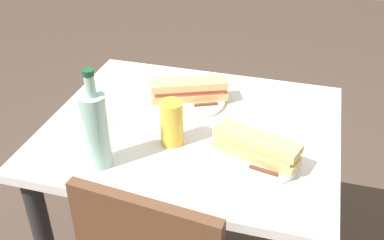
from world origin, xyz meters
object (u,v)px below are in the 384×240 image
at_px(baguette_sandwich_near, 256,146).
at_px(knife_near, 250,167).
at_px(dining_table, 192,161).
at_px(water_bottle, 96,129).
at_px(baguette_sandwich_far, 189,90).
at_px(plate_near, 255,158).
at_px(knife_far, 195,105).
at_px(plate_far, 189,100).
at_px(beer_glass, 172,123).

bearing_deg(baguette_sandwich_near, knife_near, 83.92).
height_order(dining_table, water_bottle, water_bottle).
xyz_separation_m(dining_table, baguette_sandwich_far, (0.05, -0.14, 0.19)).
relative_size(plate_near, water_bottle, 0.84).
height_order(knife_near, knife_far, same).
xyz_separation_m(knife_near, baguette_sandwich_far, (0.26, -0.32, 0.03)).
height_order(dining_table, plate_far, plate_far).
relative_size(dining_table, beer_glass, 6.56).
distance_m(plate_far, beer_glass, 0.25).
bearing_deg(knife_near, water_bottle, 10.71).
xyz_separation_m(plate_far, baguette_sandwich_far, (0.00, -0.00, 0.04)).
distance_m(dining_table, water_bottle, 0.42).
height_order(knife_near, plate_far, knife_near).
bearing_deg(water_bottle, knife_far, -117.04).
xyz_separation_m(baguette_sandwich_near, baguette_sandwich_far, (0.27, -0.26, 0.00)).
distance_m(baguette_sandwich_near, plate_far, 0.38).
distance_m(baguette_sandwich_near, knife_far, 0.32).
bearing_deg(water_bottle, baguette_sandwich_far, -110.26).
bearing_deg(knife_far, baguette_sandwich_near, 137.81).
distance_m(knife_near, beer_glass, 0.26).
distance_m(plate_near, baguette_sandwich_far, 0.38).
xyz_separation_m(plate_near, knife_near, (0.01, 0.06, 0.01)).
distance_m(plate_near, knife_near, 0.06).
height_order(dining_table, baguette_sandwich_far, baguette_sandwich_far).
distance_m(dining_table, knife_far, 0.19).
relative_size(knife_near, baguette_sandwich_far, 0.67).
distance_m(dining_table, plate_near, 0.30).
height_order(baguette_sandwich_far, water_bottle, water_bottle).
height_order(plate_far, knife_far, knife_far).
distance_m(knife_near, water_bottle, 0.43).
distance_m(knife_near, plate_far, 0.41).
height_order(knife_far, beer_glass, beer_glass).
bearing_deg(dining_table, beer_glass, 73.07).
distance_m(baguette_sandwich_near, beer_glass, 0.26).
xyz_separation_m(plate_near, plate_far, (0.27, -0.26, 0.00)).
distance_m(dining_table, knife_near, 0.33).
bearing_deg(baguette_sandwich_far, baguette_sandwich_near, 135.81).
bearing_deg(baguette_sandwich_near, beer_glass, -4.44).
bearing_deg(water_bottle, baguette_sandwich_near, -162.27).
xyz_separation_m(plate_near, beer_glass, (0.25, -0.02, 0.06)).
bearing_deg(beer_glass, water_bottle, 43.17).
height_order(dining_table, baguette_sandwich_near, baguette_sandwich_near).
height_order(dining_table, knife_far, knife_far).
bearing_deg(baguette_sandwich_far, beer_glass, 93.95).
height_order(plate_near, water_bottle, water_bottle).
bearing_deg(baguette_sandwich_near, baguette_sandwich_far, -44.19).
distance_m(dining_table, baguette_sandwich_far, 0.24).
relative_size(knife_near, plate_far, 0.72).
height_order(plate_near, knife_near, knife_near).
bearing_deg(beer_glass, plate_near, 175.56).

